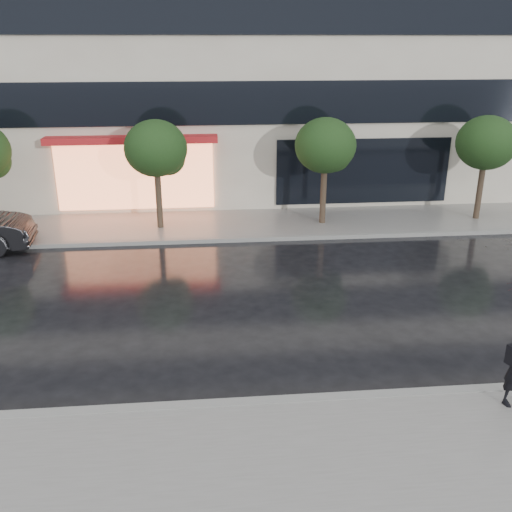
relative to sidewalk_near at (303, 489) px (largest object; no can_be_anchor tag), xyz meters
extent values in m
plane|color=black|center=(0.00, 3.25, -0.06)|extent=(120.00, 120.00, 0.00)
cube|color=slate|center=(0.00, 0.00, 0.00)|extent=(60.00, 4.50, 0.12)
cube|color=slate|center=(0.00, 13.50, 0.00)|extent=(60.00, 3.50, 0.12)
cube|color=gray|center=(0.00, 2.25, 0.01)|extent=(60.00, 0.25, 0.14)
cube|color=gray|center=(0.00, 11.75, 0.01)|extent=(60.00, 0.25, 0.14)
cube|color=black|center=(0.00, 15.19, 4.24)|extent=(28.00, 0.12, 1.60)
cube|color=black|center=(0.00, 15.19, 7.44)|extent=(28.00, 0.12, 1.60)
cube|color=#FF8C59|center=(-4.00, 15.17, 1.54)|extent=(6.00, 0.10, 2.60)
cube|color=red|center=(-4.00, 14.84, 2.99)|extent=(6.40, 0.70, 0.25)
cube|color=black|center=(5.00, 15.19, 1.54)|extent=(7.00, 0.10, 2.60)
cylinder|color=#33261C|center=(-3.00, 13.25, 1.04)|extent=(0.22, 0.22, 2.20)
ellipsoid|color=black|center=(-3.00, 13.25, 2.94)|extent=(2.20, 2.20, 1.98)
sphere|color=black|center=(-2.60, 13.45, 2.54)|extent=(1.20, 1.20, 1.20)
cylinder|color=#33261C|center=(3.00, 13.25, 1.04)|extent=(0.22, 0.22, 2.20)
ellipsoid|color=black|center=(3.00, 13.25, 2.94)|extent=(2.20, 2.20, 1.98)
sphere|color=black|center=(3.40, 13.45, 2.54)|extent=(1.20, 1.20, 1.20)
cylinder|color=#33261C|center=(9.00, 13.25, 1.04)|extent=(0.22, 0.22, 2.20)
ellipsoid|color=black|center=(9.00, 13.25, 2.94)|extent=(2.20, 2.20, 1.98)
sphere|color=black|center=(9.40, 13.45, 2.54)|extent=(1.20, 1.20, 1.20)
camera|label=1|loc=(-1.37, -6.84, 6.51)|focal=40.00mm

